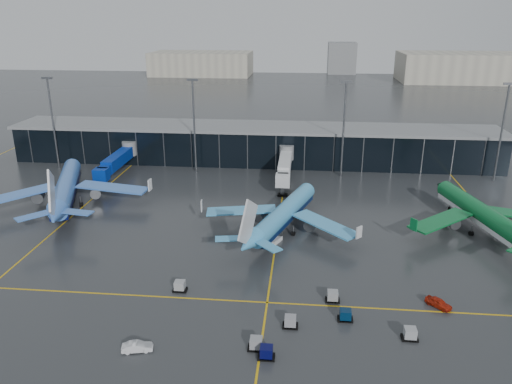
# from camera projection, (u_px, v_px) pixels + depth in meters

# --- Properties ---
(ground) EXTENTS (600.00, 600.00, 0.00)m
(ground) POSITION_uv_depth(u_px,v_px,m) (219.00, 255.00, 91.06)
(ground) COLOR #282B2D
(ground) RESTS_ON ground
(terminal_pier) EXTENTS (142.00, 17.00, 10.70)m
(terminal_pier) POSITION_uv_depth(u_px,v_px,m) (254.00, 143.00, 147.31)
(terminal_pier) COLOR black
(terminal_pier) RESTS_ON ground
(jet_bridges) EXTENTS (94.00, 27.50, 7.20)m
(jet_bridges) POSITION_uv_depth(u_px,v_px,m) (116.00, 161.00, 133.06)
(jet_bridges) COLOR #595B60
(jet_bridges) RESTS_ON ground
(flood_masts) EXTENTS (203.00, 0.50, 25.50)m
(flood_masts) POSITION_uv_depth(u_px,v_px,m) (268.00, 124.00, 132.78)
(flood_masts) COLOR #595B60
(flood_masts) RESTS_ON ground
(distant_hangars) EXTENTS (260.00, 71.00, 22.00)m
(distant_hangars) POSITION_uv_depth(u_px,v_px,m) (359.00, 65.00, 336.44)
(distant_hangars) COLOR #B2AD99
(distant_hangars) RESTS_ON ground
(taxi_lines) EXTENTS (220.00, 120.00, 0.02)m
(taxi_lines) POSITION_uv_depth(u_px,v_px,m) (277.00, 233.00, 100.07)
(taxi_lines) COLOR gold
(taxi_lines) RESTS_ON ground
(airliner_arkefly) EXTENTS (51.68, 54.92, 13.62)m
(airliner_arkefly) POSITION_uv_depth(u_px,v_px,m) (65.00, 176.00, 112.99)
(airliner_arkefly) COLOR #3F75D1
(airliner_arkefly) RESTS_ON ground
(airliner_klm_near) EXTENTS (44.49, 47.50, 11.92)m
(airliner_klm_near) POSITION_uv_depth(u_px,v_px,m) (285.00, 202.00, 99.76)
(airliner_klm_near) COLOR #419DD7
(airliner_klm_near) RESTS_ON ground
(airliner_aer_lingus) EXTENTS (43.56, 47.11, 12.25)m
(airliner_aer_lingus) POSITION_uv_depth(u_px,v_px,m) (483.00, 202.00, 99.24)
(airliner_aer_lingus) COLOR #0B642E
(airliner_aer_lingus) RESTS_ON ground
(baggage_carts) EXTENTS (36.18, 16.55, 1.70)m
(baggage_carts) POSITION_uv_depth(u_px,v_px,m) (296.00, 320.00, 70.40)
(baggage_carts) COLOR black
(baggage_carts) RESTS_ON ground
(mobile_airstair) EXTENTS (3.32, 3.82, 3.45)m
(mobile_airstair) POSITION_uv_depth(u_px,v_px,m) (274.00, 238.00, 96.09)
(mobile_airstair) COLOR silver
(mobile_airstair) RESTS_ON ground
(service_van_red) EXTENTS (4.00, 4.01, 1.38)m
(service_van_red) POSITION_uv_depth(u_px,v_px,m) (438.00, 303.00, 74.75)
(service_van_red) COLOR #A71F0C
(service_van_red) RESTS_ON ground
(service_van_white) EXTENTS (4.21, 2.27, 1.32)m
(service_van_white) POSITION_uv_depth(u_px,v_px,m) (137.00, 347.00, 64.93)
(service_van_white) COLOR silver
(service_van_white) RESTS_ON ground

